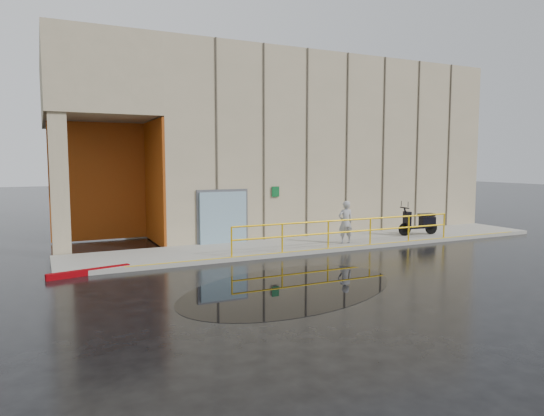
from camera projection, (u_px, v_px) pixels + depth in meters
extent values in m
plane|color=black|center=(288.00, 280.00, 13.64)|extent=(120.00, 120.00, 0.00)
cube|color=gray|center=(325.00, 243.00, 19.39)|extent=(20.00, 3.00, 0.15)
cube|color=tan|center=(293.00, 149.00, 25.71)|extent=(16.00, 10.00, 8.00)
cube|color=tan|center=(91.00, 89.00, 21.16)|extent=(4.00, 10.00, 3.00)
cube|color=tan|center=(59.00, 186.00, 16.73)|extent=(0.60, 0.60, 5.00)
cube|color=#99400E|center=(98.00, 181.00, 20.20)|extent=(3.80, 0.15, 4.90)
cube|color=#99400E|center=(154.00, 182.00, 19.47)|extent=(0.10, 3.50, 4.90)
cube|color=#86A2B7|center=(223.00, 218.00, 18.89)|extent=(1.90, 0.10, 2.00)
cube|color=slate|center=(223.00, 217.00, 18.96)|extent=(2.10, 0.06, 2.20)
cube|color=#0C5725|center=(276.00, 192.00, 19.84)|extent=(0.32, 0.04, 0.42)
cylinder|color=yellow|center=(350.00, 220.00, 18.19)|extent=(9.50, 0.06, 0.06)
cylinder|color=yellow|center=(350.00, 232.00, 18.23)|extent=(9.50, 0.06, 0.06)
imported|color=#A0A1A5|center=(346.00, 222.00, 18.79)|extent=(0.65, 0.46, 1.67)
cylinder|color=black|center=(405.00, 229.00, 20.80)|extent=(0.56, 0.17, 0.55)
cylinder|color=black|center=(431.00, 228.00, 21.26)|extent=(0.56, 0.17, 0.55)
cube|color=#7C0006|center=(89.00, 272.00, 14.26)|extent=(2.39, 0.67, 0.18)
cube|color=black|center=(291.00, 288.00, 12.79)|extent=(7.74, 6.18, 0.01)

